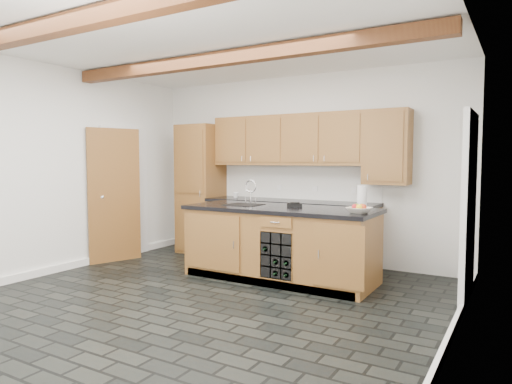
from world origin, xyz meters
TOP-DOWN VIEW (x-y plane):
  - ground at (0.00, 0.00)m, footprint 5.00×5.00m
  - room_shell at (-0.09, 0.53)m, footprint 5.01×5.00m
  - back_cabinetry at (-0.38, 2.24)m, footprint 3.65×0.62m
  - island at (0.31, 1.28)m, footprint 2.48×0.96m
  - faucet at (-0.25, 1.33)m, footprint 0.45×0.40m
  - kitchen_scale at (0.45, 1.40)m, footprint 0.22×0.17m
  - fruit_bowl at (1.38, 1.15)m, footprint 0.32×0.32m
  - fruit_cluster at (1.38, 1.15)m, footprint 0.16×0.17m
  - paper_towel at (1.26, 1.64)m, footprint 0.12×0.12m
  - mug at (-0.98, 2.22)m, footprint 0.12×0.12m

SIDE VIEW (x-z plane):
  - ground at x=0.00m, z-range 0.00..0.00m
  - island at x=0.31m, z-range 0.00..0.93m
  - kitchen_scale at x=0.45m, z-range 0.93..0.99m
  - fruit_bowl at x=1.38m, z-range 0.93..1.00m
  - faucet at x=-0.25m, z-range 0.79..1.14m
  - mug at x=-0.98m, z-range 0.93..1.02m
  - back_cabinetry at x=-0.38m, z-range -0.12..2.08m
  - fruit_cluster at x=1.38m, z-range 0.96..1.03m
  - paper_towel at x=1.26m, z-range 0.93..1.22m
  - room_shell at x=-0.09m, z-range -0.97..4.03m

